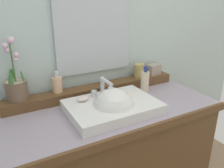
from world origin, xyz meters
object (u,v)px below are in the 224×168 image
(potted_plant, at_px, (16,86))
(lotion_bottle, at_px, (145,81))
(sink_basin, at_px, (113,108))
(soap_bar, at_px, (83,99))
(tumbler_cup, at_px, (139,71))
(trinket_box, at_px, (153,69))
(soap_dispenser, at_px, (57,84))

(potted_plant, distance_m, lotion_bottle, 0.78)
(sink_basin, height_order, soap_bar, sink_basin)
(tumbler_cup, xyz_separation_m, trinket_box, (0.13, 0.01, -0.01))
(soap_bar, bearing_deg, lotion_bottle, 5.76)
(lotion_bottle, bearing_deg, sink_basin, -155.05)
(sink_basin, height_order, trinket_box, sink_basin)
(soap_dispenser, bearing_deg, soap_bar, -63.95)
(potted_plant, relative_size, lotion_bottle, 1.94)
(potted_plant, height_order, tumbler_cup, potted_plant)
(sink_basin, xyz_separation_m, soap_bar, (-0.13, 0.10, 0.04))
(sink_basin, xyz_separation_m, tumbler_cup, (0.37, 0.28, 0.09))
(tumbler_cup, relative_size, trinket_box, 0.99)
(soap_dispenser, bearing_deg, lotion_bottle, -13.86)
(lotion_bottle, bearing_deg, soap_dispenser, 166.14)
(potted_plant, relative_size, soap_dispenser, 2.68)
(soap_bar, distance_m, potted_plant, 0.37)
(soap_dispenser, xyz_separation_m, lotion_bottle, (0.55, -0.13, -0.04))
(lotion_bottle, bearing_deg, soap_bar, -174.24)
(potted_plant, distance_m, soap_dispenser, 0.23)
(sink_basin, bearing_deg, potted_plant, 147.29)
(sink_basin, distance_m, tumbler_cup, 0.47)
(potted_plant, distance_m, tumbler_cup, 0.81)
(potted_plant, xyz_separation_m, lotion_bottle, (0.77, -0.14, -0.06))
(potted_plant, bearing_deg, soap_dispenser, -0.52)
(soap_bar, relative_size, trinket_box, 0.73)
(sink_basin, bearing_deg, tumbler_cup, 37.09)
(soap_bar, relative_size, lotion_bottle, 0.39)
(potted_plant, bearing_deg, tumbler_cup, -0.69)
(potted_plant, relative_size, trinket_box, 3.62)
(soap_dispenser, distance_m, tumbler_cup, 0.59)
(trinket_box, distance_m, lotion_bottle, 0.22)
(sink_basin, height_order, potted_plant, potted_plant)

